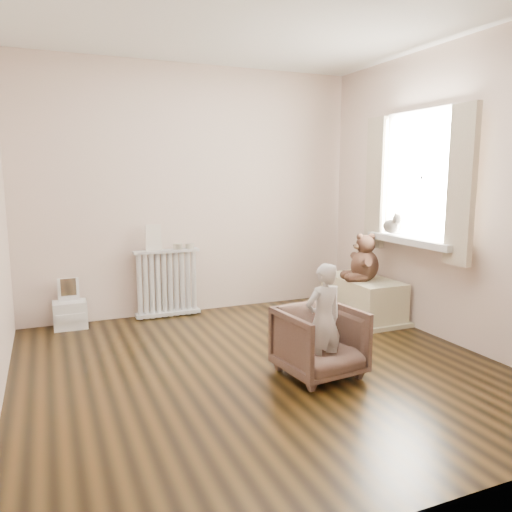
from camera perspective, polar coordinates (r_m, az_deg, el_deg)
name	(u,v)px	position (r m, az deg, el deg)	size (l,w,h in m)	color
floor	(261,368)	(3.96, 0.55, -12.64)	(3.60, 3.60, 0.01)	black
ceiling	(261,10)	(3.84, 0.62, 26.30)	(3.60, 3.60, 0.01)	white
back_wall	(194,191)	(5.37, -7.16, 7.34)	(3.60, 0.02, 2.60)	beige
front_wall	(438,220)	(2.15, 20.12, 3.93)	(3.60, 0.02, 2.60)	beige
right_wall	(450,195)	(4.69, 21.33, 6.49)	(0.02, 3.60, 2.60)	beige
window	(424,178)	(4.88, 18.62, 8.49)	(0.03, 0.90, 1.10)	white
window_sill	(413,241)	(4.86, 17.47, 1.68)	(0.22, 1.10, 0.06)	silver
curtain_left	(462,186)	(4.39, 22.44, 7.45)	(0.06, 0.26, 1.30)	beige
curtain_right	(376,183)	(5.26, 13.54, 8.09)	(0.06, 0.26, 1.30)	beige
radiator	(167,280)	(5.28, -10.12, -2.73)	(0.67, 0.13, 0.71)	silver
paper_doll	(154,238)	(5.18, -11.63, 2.08)	(0.16, 0.01, 0.27)	beige
tin_a	(178,246)	(5.25, -8.91, 1.11)	(0.10, 0.10, 0.06)	#A59E8C
tin_b	(190,246)	(5.28, -7.58, 1.15)	(0.09, 0.09, 0.05)	#A59E8C
toy_vanity	(69,300)	(5.16, -20.56, -4.78)	(0.31, 0.22, 0.49)	silver
armchair	(320,342)	(3.77, 7.27, -9.70)	(0.55, 0.57, 0.51)	brown
child	(324,320)	(3.67, 7.73, -7.26)	(0.30, 0.20, 0.84)	beige
toy_bench	(363,299)	(5.31, 12.11, -4.83)	(0.47, 0.89, 0.42)	beige
teddy_bear	(365,256)	(5.14, 12.36, 0.03)	(0.38, 0.29, 0.47)	#321E15
plush_cat	(392,224)	(5.07, 15.29, 3.56)	(0.15, 0.25, 0.21)	#69625B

